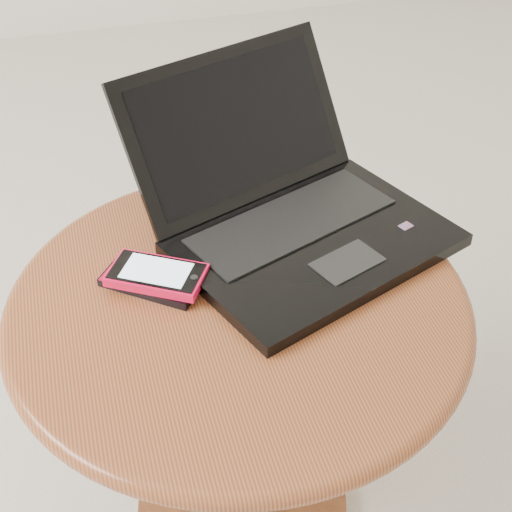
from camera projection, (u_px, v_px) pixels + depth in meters
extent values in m
plane|color=beige|center=(308.00, 480.00, 1.22)|extent=(4.00, 4.00, 0.00)
cylinder|color=#4F2616|center=(242.00, 503.00, 1.17)|extent=(0.32, 0.32, 0.03)
cylinder|color=#4F2616|center=(241.00, 416.00, 1.04)|extent=(0.09, 0.09, 0.39)
cylinder|color=maroon|center=(238.00, 304.00, 0.91)|extent=(0.54, 0.54, 0.03)
torus|color=maroon|center=(238.00, 304.00, 0.91)|extent=(0.56, 0.56, 0.03)
cube|color=black|center=(315.00, 244.00, 0.96)|extent=(0.40, 0.34, 0.02)
cube|color=black|center=(292.00, 221.00, 0.99)|extent=(0.30, 0.20, 0.00)
cube|color=black|center=(347.00, 262.00, 0.92)|extent=(0.10, 0.08, 0.00)
cube|color=red|center=(406.00, 226.00, 0.98)|extent=(0.02, 0.02, 0.00)
cube|color=black|center=(237.00, 126.00, 1.01)|extent=(0.34, 0.22, 0.18)
cube|color=black|center=(239.00, 125.00, 1.00)|extent=(0.30, 0.19, 0.15)
cube|color=black|center=(153.00, 280.00, 0.91)|extent=(0.13, 0.12, 0.01)
cube|color=#C00030|center=(114.00, 265.00, 0.93)|extent=(0.04, 0.05, 0.00)
cube|color=#F71040|center=(157.00, 275.00, 0.90)|extent=(0.13, 0.11, 0.01)
cube|color=black|center=(156.00, 271.00, 0.90)|extent=(0.12, 0.10, 0.00)
cube|color=silver|center=(156.00, 270.00, 0.90)|extent=(0.09, 0.08, 0.00)
cylinder|color=black|center=(194.00, 277.00, 0.89)|extent=(0.01, 0.01, 0.00)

